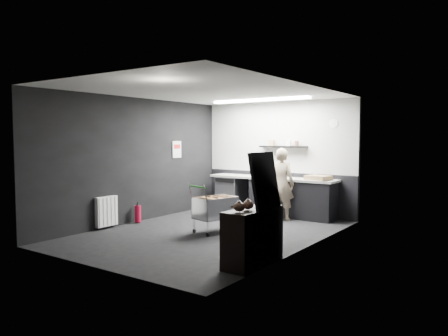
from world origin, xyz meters
The scene contains 22 objects.
floor centered at (0.00, 0.00, 0.00)m, with size 5.50×5.50×0.00m, color black.
ceiling centered at (0.00, 0.00, 2.70)m, with size 5.50×5.50×0.00m, color white.
wall_back centered at (0.00, 2.75, 1.35)m, with size 5.50×5.50×0.00m, color black.
wall_front centered at (0.00, -2.75, 1.35)m, with size 5.50×5.50×0.00m, color black.
wall_left centered at (-2.00, 0.00, 1.35)m, with size 5.50×5.50×0.00m, color black.
wall_right centered at (2.00, 0.00, 1.35)m, with size 5.50×5.50×0.00m, color black.
kitchen_wall_panel centered at (0.00, 2.73, 1.85)m, with size 3.95×0.02×1.70m, color #B9B9B5.
dado_panel centered at (0.00, 2.73, 0.50)m, with size 3.95×0.02×1.00m, color black.
floating_shelf centered at (0.20, 2.62, 1.62)m, with size 1.20×0.22×0.04m, color black.
wall_clock centered at (1.40, 2.72, 2.15)m, with size 0.20×0.20×0.03m, color white.
poster centered at (-1.98, 1.30, 1.55)m, with size 0.02×0.30×0.40m, color white.
poster_red_band centered at (-1.98, 1.30, 1.62)m, with size 0.01×0.22×0.10m, color red.
radiator centered at (-1.94, -0.90, 0.35)m, with size 0.10×0.50×0.60m, color white.
ceiling_strip centered at (0.00, 1.85, 2.67)m, with size 2.40×0.20×0.04m, color white.
prep_counter centered at (0.14, 2.42, 0.46)m, with size 3.20×0.61×0.90m.
person centered at (0.51, 1.97, 0.80)m, with size 0.59×0.38×1.61m, color beige.
shopping_cart centered at (0.05, 0.09, 0.44)m, with size 0.71×0.98×0.94m.
sideboard centered at (1.79, -1.31, 0.52)m, with size 0.46×1.09×1.63m.
fire_extinguisher centered at (-1.85, -0.13, 0.21)m, with size 0.13×0.13×0.44m.
cardboard_box centered at (1.21, 2.37, 0.95)m, with size 0.51×0.39×0.10m, color #9C8053.
pink_tub centered at (-0.23, 2.42, 0.99)m, with size 0.18×0.18×0.18m, color silver.
white_container centered at (0.02, 2.37, 0.98)m, with size 0.19×0.14×0.17m, color white.
Camera 1 is at (5.00, -6.66, 1.84)m, focal length 35.00 mm.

